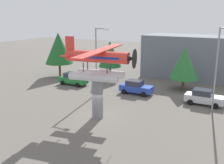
{
  "coord_description": "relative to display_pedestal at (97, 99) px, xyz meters",
  "views": [
    {
      "loc": [
        12.97,
        -20.96,
        10.02
      ],
      "look_at": [
        0.0,
        3.0,
        2.99
      ],
      "focal_mm": 42.2,
      "sensor_mm": 36.0,
      "label": 1
    }
  ],
  "objects": [
    {
      "name": "floatplane_monument",
      "position": [
        0.13,
        0.02,
        3.66
      ],
      "size": [
        7.11,
        10.44,
        4.0
      ],
      "rotation": [
        0.0,
        0.0,
        0.17
      ],
      "color": "silver",
      "rests_on": "display_pedestal"
    },
    {
      "name": "tree_east",
      "position": [
        -6.41,
        14.2,
        2.1
      ],
      "size": [
        3.54,
        3.54,
        6.08
      ],
      "color": "brown",
      "rests_on": "ground"
    },
    {
      "name": "streetlight_secondary",
      "position": [
        9.95,
        7.46,
        3.05
      ],
      "size": [
        1.84,
        0.28,
        8.78
      ],
      "color": "gray",
      "rests_on": "ground"
    },
    {
      "name": "display_pedestal",
      "position": [
        0.0,
        0.0,
        0.0
      ],
      "size": [
        1.1,
        1.1,
        3.99
      ],
      "primitive_type": "cylinder",
      "color": "slate",
      "rests_on": "ground"
    },
    {
      "name": "car_near_green",
      "position": [
        -9.8,
        9.13,
        -1.11
      ],
      "size": [
        4.2,
        2.02,
        1.76
      ],
      "color": "#237A38",
      "rests_on": "ground"
    },
    {
      "name": "tree_west",
      "position": [
        -15.06,
        12.58,
        2.68
      ],
      "size": [
        4.53,
        4.53,
        7.2
      ],
      "color": "brown",
      "rests_on": "ground"
    },
    {
      "name": "storefront_building",
      "position": [
        4.49,
        22.0,
        1.39
      ],
      "size": [
        15.32,
        6.68,
        6.77
      ],
      "primitive_type": "cube",
      "color": "slate",
      "rests_on": "ground"
    },
    {
      "name": "streetlight_primary",
      "position": [
        -4.07,
        6.69,
        2.87
      ],
      "size": [
        1.84,
        0.28,
        8.44
      ],
      "color": "gray",
      "rests_on": "ground"
    },
    {
      "name": "car_far_silver",
      "position": [
        8.58,
        9.09,
        -1.11
      ],
      "size": [
        4.2,
        2.02,
        1.76
      ],
      "color": "silver",
      "rests_on": "ground"
    },
    {
      "name": "ground_plane",
      "position": [
        0.0,
        0.0,
        -1.99
      ],
      "size": [
        140.0,
        140.0,
        0.0
      ],
      "primitive_type": "plane",
      "color": "#605B54"
    },
    {
      "name": "tree_center_back",
      "position": [
        5.01,
        14.05,
        1.69
      ],
      "size": [
        3.82,
        3.82,
        5.81
      ],
      "color": "brown",
      "rests_on": "ground"
    },
    {
      "name": "car_mid_blue",
      "position": [
        0.08,
        9.35,
        -1.11
      ],
      "size": [
        4.2,
        2.02,
        1.76
      ],
      "color": "#2847B7",
      "rests_on": "ground"
    }
  ]
}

